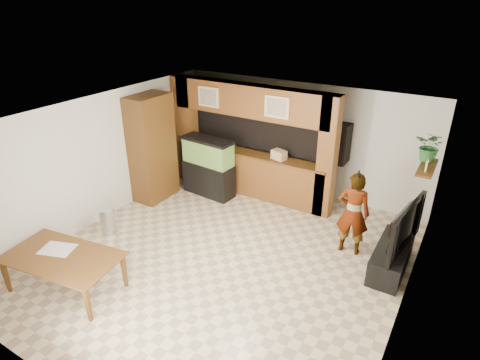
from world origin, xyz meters
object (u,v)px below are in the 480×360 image
Objects in this scene: television at (398,225)px; person at (353,213)px; pantry_cabinet at (152,148)px; aquarium at (208,167)px; dining_table at (64,274)px.

person is at bearing 87.08° from television.
television is at bearing 0.12° from pantry_cabinet.
aquarium is 0.87× the size of person.
person is (4.56, 0.17, -0.40)m from pantry_cabinet.
pantry_cabinet reaches higher than television.
person is (-0.79, 0.15, -0.08)m from television.
dining_table is at bearing 36.88° from person.
aquarium reaches higher than television.
aquarium is at bearing 36.80° from pantry_cabinet.
television is at bearing -4.76° from aquarium.
aquarium reaches higher than dining_table.
aquarium is 3.62m from person.
pantry_cabinet is 4.59m from person.
pantry_cabinet is 3.53m from dining_table.
person is 4.97m from dining_table.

